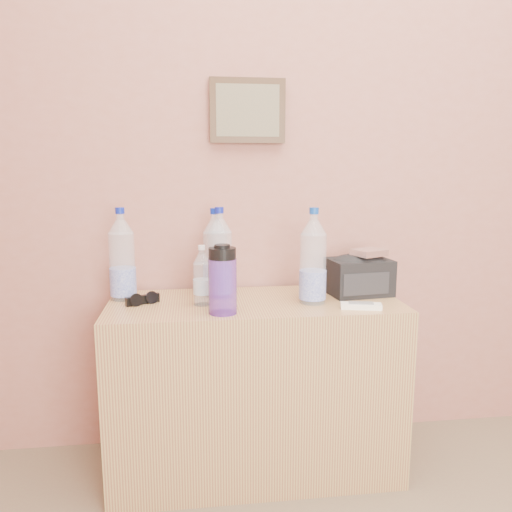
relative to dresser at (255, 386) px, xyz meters
The scene contains 12 objects.
picture_frame 1.08m from the dresser, 90.00° to the left, with size 0.30×0.03×0.25m, color #382311, non-canonical shape.
dresser is the anchor object (origin of this frame).
pet_large_a 0.71m from the dresser, 169.16° to the left, with size 0.09×0.09×0.35m.
pet_large_b 0.52m from the dresser, 145.13° to the left, with size 0.09×0.09×0.35m.
pet_large_c 0.52m from the dresser, 142.23° to the left, with size 0.09×0.09×0.34m.
pet_large_d 0.54m from the dresser, 13.12° to the right, with size 0.10×0.10×0.35m.
pet_small 0.48m from the dresser, behind, with size 0.06×0.06×0.22m.
nalgene_bottle 0.50m from the dresser, 131.66° to the right, with size 0.10×0.10×0.24m.
sunglasses 0.55m from the dresser, behind, with size 0.13×0.05×0.03m, color black, non-canonical shape.
ac_remote 0.53m from the dresser, 22.49° to the right, with size 0.14×0.05×0.02m, color white.
toiletry_bag 0.60m from the dresser, ahead, with size 0.24×0.17×0.16m, color black, non-canonical shape.
foil_packet 0.68m from the dresser, ahead, with size 0.12×0.10×0.02m, color silver.
Camera 1 is at (-0.60, -0.06, 1.18)m, focal length 35.00 mm.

